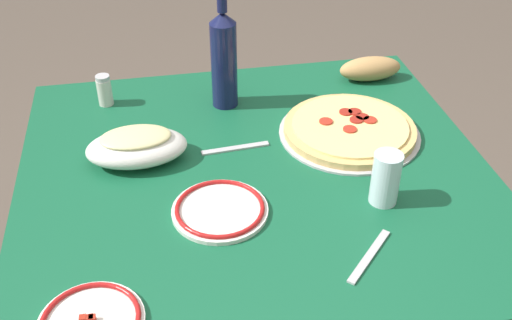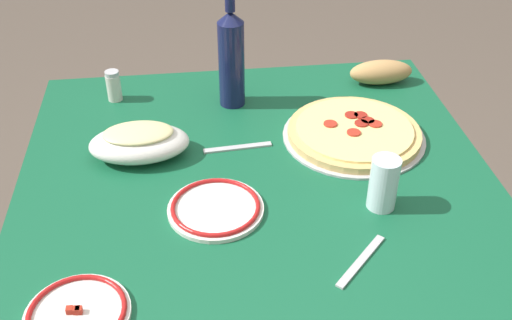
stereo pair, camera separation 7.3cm
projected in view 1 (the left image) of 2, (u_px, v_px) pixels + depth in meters
name	position (u px, v px, depth m)	size (l,w,h in m)	color
dining_table	(256.00, 207.00, 1.51)	(1.10, 1.03, 0.71)	#145938
pepperoni_pizza	(350.00, 129.00, 1.56)	(0.36, 0.36, 0.03)	#B7B7BC
baked_pasta_dish	(137.00, 146.00, 1.45)	(0.24, 0.15, 0.08)	white
wine_bottle	(224.00, 58.00, 1.61)	(0.07, 0.07, 0.34)	#141942
water_glass	(386.00, 178.00, 1.31)	(0.06, 0.06, 0.12)	silver
side_plate_near	(220.00, 209.00, 1.31)	(0.21, 0.21, 0.02)	white
bread_loaf	(370.00, 69.00, 1.79)	(0.18, 0.08, 0.07)	tan
spice_shaker	(104.00, 90.00, 1.67)	(0.04, 0.04, 0.09)	silver
fork_left	(369.00, 256.00, 1.21)	(0.17, 0.02, 0.01)	#B7B7BC
fork_right	(235.00, 148.00, 1.51)	(0.17, 0.02, 0.01)	#B7B7BC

